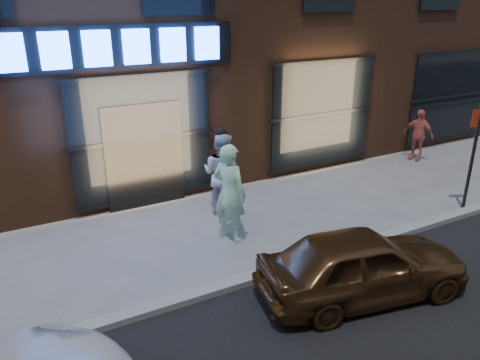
% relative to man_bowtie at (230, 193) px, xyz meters
% --- Properties ---
extents(ground, '(90.00, 90.00, 0.00)m').
position_rel_man_bowtie_xyz_m(ground, '(-0.93, -1.53, -1.00)').
color(ground, slate).
rests_on(ground, ground).
extents(curb, '(60.00, 0.25, 0.12)m').
position_rel_man_bowtie_xyz_m(curb, '(-0.93, -1.53, -0.94)').
color(curb, gray).
rests_on(curb, ground).
extents(man_bowtie, '(0.76, 0.87, 2.00)m').
position_rel_man_bowtie_xyz_m(man_bowtie, '(0.00, 0.00, 0.00)').
color(man_bowtie, '#C1FEE4').
rests_on(man_bowtie, ground).
extents(man_cap, '(1.09, 1.15, 1.87)m').
position_rel_man_bowtie_xyz_m(man_cap, '(0.42, 1.19, -0.06)').
color(man_cap, silver).
rests_on(man_cap, ground).
extents(passerby, '(0.66, 0.97, 1.53)m').
position_rel_man_bowtie_xyz_m(passerby, '(7.16, 1.76, -0.24)').
color(passerby, '#D46B57').
rests_on(passerby, ground).
extents(gold_sedan, '(3.62, 1.98, 1.17)m').
position_rel_man_bowtie_xyz_m(gold_sedan, '(1.00, -2.72, -0.42)').
color(gold_sedan, brown).
rests_on(gold_sedan, ground).
extents(sign_post, '(0.36, 0.16, 2.33)m').
position_rel_man_bowtie_xyz_m(sign_post, '(5.41, -1.27, 0.41)').
color(sign_post, '#262628').
rests_on(sign_post, ground).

